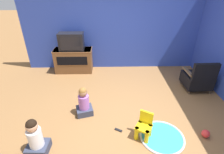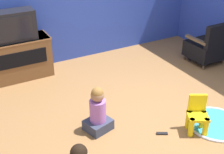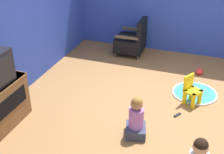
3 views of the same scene
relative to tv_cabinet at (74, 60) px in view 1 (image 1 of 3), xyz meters
name	(u,v)px [view 1 (image 1 of 3)]	position (x,y,z in m)	size (l,w,h in m)	color
ground_plane	(130,117)	(1.51, -2.17, -0.37)	(30.00, 30.00, 0.00)	olive
wall_back	(113,26)	(1.23, 0.32, 0.96)	(5.43, 0.12, 2.67)	#2D47B2
tv_cabinet	(74,60)	(0.00, 0.00, 0.00)	(1.14, 0.49, 0.72)	brown
television	(71,42)	(0.00, -0.04, 0.60)	(0.71, 0.35, 0.50)	black
black_armchair	(198,78)	(3.36, -1.15, -0.05)	(0.65, 0.64, 0.84)	brown
yellow_kid_chair	(144,128)	(1.69, -2.70, -0.16)	(0.35, 0.35, 0.52)	yellow
play_mat	(162,137)	(2.04, -2.74, -0.36)	(0.82, 0.82, 0.04)	teal
child_watching_left	(84,103)	(0.54, -2.04, -0.09)	(0.40, 0.37, 0.66)	#33384C
child_watching_center	(36,139)	(-0.13, -2.98, -0.07)	(0.36, 0.32, 0.69)	#33384C
toy_ball	(206,134)	(2.84, -2.74, -0.30)	(0.14, 0.14, 0.14)	red
remote_control	(118,130)	(1.24, -2.55, -0.36)	(0.15, 0.11, 0.02)	black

